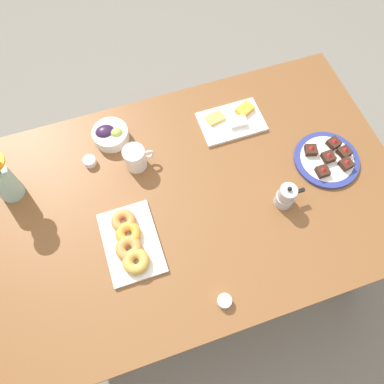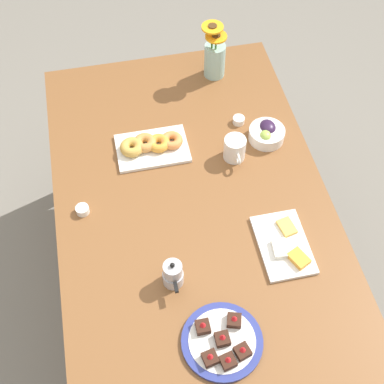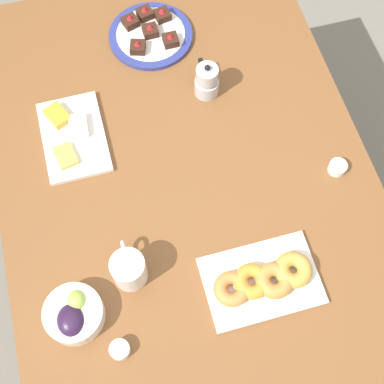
{
  "view_description": "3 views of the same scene",
  "coord_description": "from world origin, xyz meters",
  "px_view_note": "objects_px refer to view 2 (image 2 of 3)",
  "views": [
    {
      "loc": [
        -0.19,
        -0.56,
        2.02
      ],
      "look_at": [
        0.0,
        0.0,
        0.78
      ],
      "focal_mm": 35.0,
      "sensor_mm": 36.0,
      "label": 1
    },
    {
      "loc": [
        1.1,
        -0.23,
        2.36
      ],
      "look_at": [
        0.0,
        0.0,
        0.78
      ],
      "focal_mm": 50.0,
      "sensor_mm": 36.0,
      "label": 2
    },
    {
      "loc": [
        -0.54,
        0.15,
        2.03
      ],
      "look_at": [
        0.0,
        0.0,
        0.78
      ],
      "focal_mm": 50.0,
      "sensor_mm": 36.0,
      "label": 3
    }
  ],
  "objects_px": {
    "dining_table": "(192,211)",
    "cheese_platter": "(284,245)",
    "dessert_plate": "(222,341)",
    "grape_bowl": "(267,133)",
    "coffee_mug": "(235,148)",
    "jam_cup_honey": "(239,120)",
    "jam_cup_berry": "(82,210)",
    "moka_pot": "(173,274)",
    "croissant_platter": "(151,146)",
    "flower_vase": "(215,57)"
  },
  "relations": [
    {
      "from": "dining_table",
      "to": "cheese_platter",
      "type": "xyz_separation_m",
      "value": [
        0.27,
        0.27,
        0.1
      ]
    },
    {
      "from": "dessert_plate",
      "to": "grape_bowl",
      "type": "bearing_deg",
      "value": 154.51
    },
    {
      "from": "dessert_plate",
      "to": "coffee_mug",
      "type": "bearing_deg",
      "value": 162.69
    },
    {
      "from": "jam_cup_honey",
      "to": "jam_cup_berry",
      "type": "height_order",
      "value": "same"
    },
    {
      "from": "coffee_mug",
      "to": "moka_pot",
      "type": "relative_size",
      "value": 1.0
    },
    {
      "from": "coffee_mug",
      "to": "croissant_platter",
      "type": "bearing_deg",
      "value": -108.67
    },
    {
      "from": "dining_table",
      "to": "flower_vase",
      "type": "height_order",
      "value": "flower_vase"
    },
    {
      "from": "grape_bowl",
      "to": "jam_cup_berry",
      "type": "bearing_deg",
      "value": -74.74
    },
    {
      "from": "grape_bowl",
      "to": "croissant_platter",
      "type": "relative_size",
      "value": 0.5
    },
    {
      "from": "jam_cup_honey",
      "to": "flower_vase",
      "type": "height_order",
      "value": "flower_vase"
    },
    {
      "from": "coffee_mug",
      "to": "flower_vase",
      "type": "xyz_separation_m",
      "value": [
        -0.47,
        0.03,
        0.04
      ]
    },
    {
      "from": "cheese_platter",
      "to": "dessert_plate",
      "type": "bearing_deg",
      "value": -45.45
    },
    {
      "from": "dining_table",
      "to": "jam_cup_honey",
      "type": "bearing_deg",
      "value": 141.41
    },
    {
      "from": "coffee_mug",
      "to": "grape_bowl",
      "type": "height_order",
      "value": "coffee_mug"
    },
    {
      "from": "croissant_platter",
      "to": "dessert_plate",
      "type": "height_order",
      "value": "dessert_plate"
    },
    {
      "from": "grape_bowl",
      "to": "moka_pot",
      "type": "relative_size",
      "value": 1.19
    },
    {
      "from": "jam_cup_honey",
      "to": "moka_pot",
      "type": "bearing_deg",
      "value": -31.35
    },
    {
      "from": "dining_table",
      "to": "jam_cup_berry",
      "type": "bearing_deg",
      "value": -93.18
    },
    {
      "from": "dining_table",
      "to": "jam_cup_honey",
      "type": "height_order",
      "value": "jam_cup_honey"
    },
    {
      "from": "cheese_platter",
      "to": "jam_cup_honey",
      "type": "relative_size",
      "value": 5.42
    },
    {
      "from": "cheese_platter",
      "to": "moka_pot",
      "type": "height_order",
      "value": "moka_pot"
    },
    {
      "from": "coffee_mug",
      "to": "moka_pot",
      "type": "bearing_deg",
      "value": -34.83
    },
    {
      "from": "moka_pot",
      "to": "coffee_mug",
      "type": "bearing_deg",
      "value": 145.17
    },
    {
      "from": "dining_table",
      "to": "jam_cup_honey",
      "type": "xyz_separation_m",
      "value": [
        -0.33,
        0.26,
        0.1
      ]
    },
    {
      "from": "jam_cup_honey",
      "to": "dessert_plate",
      "type": "bearing_deg",
      "value": -17.89
    },
    {
      "from": "jam_cup_honey",
      "to": "moka_pot",
      "type": "relative_size",
      "value": 0.4
    },
    {
      "from": "croissant_platter",
      "to": "jam_cup_berry",
      "type": "distance_m",
      "value": 0.38
    },
    {
      "from": "jam_cup_honey",
      "to": "dessert_plate",
      "type": "relative_size",
      "value": 0.19
    },
    {
      "from": "jam_cup_berry",
      "to": "moka_pot",
      "type": "distance_m",
      "value": 0.43
    },
    {
      "from": "cheese_platter",
      "to": "flower_vase",
      "type": "bearing_deg",
      "value": -177.59
    },
    {
      "from": "flower_vase",
      "to": "moka_pot",
      "type": "relative_size",
      "value": 2.25
    },
    {
      "from": "grape_bowl",
      "to": "jam_cup_honey",
      "type": "height_order",
      "value": "grape_bowl"
    },
    {
      "from": "dining_table",
      "to": "flower_vase",
      "type": "relative_size",
      "value": 5.99
    },
    {
      "from": "croissant_platter",
      "to": "moka_pot",
      "type": "xyz_separation_m",
      "value": [
        0.58,
        -0.02,
        0.03
      ]
    },
    {
      "from": "jam_cup_berry",
      "to": "dessert_plate",
      "type": "xyz_separation_m",
      "value": [
        0.57,
        0.38,
        -0.0
      ]
    },
    {
      "from": "grape_bowl",
      "to": "cheese_platter",
      "type": "xyz_separation_m",
      "value": [
        0.49,
        -0.08,
        -0.02
      ]
    },
    {
      "from": "dining_table",
      "to": "moka_pot",
      "type": "height_order",
      "value": "moka_pot"
    },
    {
      "from": "dining_table",
      "to": "jam_cup_berry",
      "type": "relative_size",
      "value": 33.33
    },
    {
      "from": "dining_table",
      "to": "croissant_platter",
      "type": "bearing_deg",
      "value": -157.79
    },
    {
      "from": "cheese_platter",
      "to": "croissant_platter",
      "type": "bearing_deg",
      "value": -144.52
    },
    {
      "from": "cheese_platter",
      "to": "dessert_plate",
      "type": "relative_size",
      "value": 1.02
    },
    {
      "from": "cheese_platter",
      "to": "jam_cup_berry",
      "type": "xyz_separation_m",
      "value": [
        -0.29,
        -0.67,
        0.0
      ]
    },
    {
      "from": "dining_table",
      "to": "coffee_mug",
      "type": "relative_size",
      "value": 13.4
    },
    {
      "from": "flower_vase",
      "to": "moka_pot",
      "type": "bearing_deg",
      "value": -20.87
    },
    {
      "from": "dining_table",
      "to": "dessert_plate",
      "type": "xyz_separation_m",
      "value": [
        0.55,
        -0.02,
        0.1
      ]
    },
    {
      "from": "cheese_platter",
      "to": "dessert_plate",
      "type": "height_order",
      "value": "dessert_plate"
    },
    {
      "from": "grape_bowl",
      "to": "croissant_platter",
      "type": "distance_m",
      "value": 0.46
    },
    {
      "from": "cheese_platter",
      "to": "dining_table",
      "type": "bearing_deg",
      "value": -134.57
    },
    {
      "from": "dining_table",
      "to": "jam_cup_honey",
      "type": "relative_size",
      "value": 33.33
    },
    {
      "from": "dining_table",
      "to": "moka_pot",
      "type": "distance_m",
      "value": 0.37
    }
  ]
}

